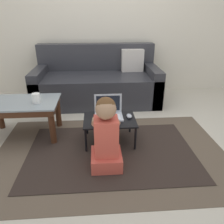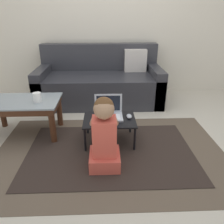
{
  "view_description": "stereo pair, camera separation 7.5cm",
  "coord_description": "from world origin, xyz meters",
  "px_view_note": "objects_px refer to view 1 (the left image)",
  "views": [
    {
      "loc": [
        -0.19,
        -2.19,
        1.37
      ],
      "look_at": [
        -0.03,
        0.02,
        0.35
      ],
      "focal_mm": 35.0,
      "sensor_mm": 36.0,
      "label": 1
    },
    {
      "loc": [
        -0.12,
        -2.2,
        1.37
      ],
      "look_at": [
        -0.03,
        0.02,
        0.35
      ],
      "focal_mm": 35.0,
      "sensor_mm": 36.0,
      "label": 2
    }
  ],
  "objects_px": {
    "person_seated": "(106,136)",
    "computer_mouse": "(129,116)",
    "couch": "(98,83)",
    "laptop_desk": "(110,121)",
    "laptop": "(109,113)",
    "coffee_table": "(22,108)",
    "cup_on_table": "(36,98)"
  },
  "relations": [
    {
      "from": "coffee_table",
      "to": "cup_on_table",
      "type": "distance_m",
      "value": 0.24
    },
    {
      "from": "couch",
      "to": "computer_mouse",
      "type": "bearing_deg",
      "value": -75.62
    },
    {
      "from": "laptop",
      "to": "cup_on_table",
      "type": "height_order",
      "value": "cup_on_table"
    },
    {
      "from": "laptop_desk",
      "to": "laptop",
      "type": "distance_m",
      "value": 0.09
    },
    {
      "from": "coffee_table",
      "to": "laptop_desk",
      "type": "distance_m",
      "value": 1.03
    },
    {
      "from": "computer_mouse",
      "to": "cup_on_table",
      "type": "distance_m",
      "value": 1.06
    },
    {
      "from": "coffee_table",
      "to": "laptop",
      "type": "bearing_deg",
      "value": -9.64
    },
    {
      "from": "person_seated",
      "to": "computer_mouse",
      "type": "bearing_deg",
      "value": 58.3
    },
    {
      "from": "couch",
      "to": "computer_mouse",
      "type": "distance_m",
      "value": 1.35
    },
    {
      "from": "laptop",
      "to": "person_seated",
      "type": "height_order",
      "value": "person_seated"
    },
    {
      "from": "laptop_desk",
      "to": "person_seated",
      "type": "height_order",
      "value": "person_seated"
    },
    {
      "from": "laptop",
      "to": "cup_on_table",
      "type": "xyz_separation_m",
      "value": [
        -0.8,
        0.12,
        0.16
      ]
    },
    {
      "from": "laptop",
      "to": "computer_mouse",
      "type": "xyz_separation_m",
      "value": [
        0.23,
        -0.04,
        -0.02
      ]
    },
    {
      "from": "person_seated",
      "to": "cup_on_table",
      "type": "relative_size",
      "value": 6.48
    },
    {
      "from": "coffee_table",
      "to": "couch",
      "type": "bearing_deg",
      "value": 51.17
    },
    {
      "from": "cup_on_table",
      "to": "laptop_desk",
      "type": "bearing_deg",
      "value": -12.12
    },
    {
      "from": "laptop",
      "to": "cup_on_table",
      "type": "bearing_deg",
      "value": 171.58
    },
    {
      "from": "laptop",
      "to": "computer_mouse",
      "type": "bearing_deg",
      "value": -8.78
    },
    {
      "from": "couch",
      "to": "laptop",
      "type": "bearing_deg",
      "value": -85.21
    },
    {
      "from": "laptop_desk",
      "to": "laptop",
      "type": "xyz_separation_m",
      "value": [
        -0.01,
        0.06,
        0.07
      ]
    },
    {
      "from": "computer_mouse",
      "to": "laptop_desk",
      "type": "bearing_deg",
      "value": -174.85
    },
    {
      "from": "couch",
      "to": "laptop_desk",
      "type": "relative_size",
      "value": 3.41
    },
    {
      "from": "cup_on_table",
      "to": "computer_mouse",
      "type": "bearing_deg",
      "value": -8.5
    },
    {
      "from": "laptop_desk",
      "to": "cup_on_table",
      "type": "distance_m",
      "value": 0.86
    },
    {
      "from": "coffee_table",
      "to": "laptop_desk",
      "type": "height_order",
      "value": "coffee_table"
    },
    {
      "from": "person_seated",
      "to": "cup_on_table",
      "type": "height_order",
      "value": "person_seated"
    },
    {
      "from": "coffee_table",
      "to": "computer_mouse",
      "type": "height_order",
      "value": "coffee_table"
    },
    {
      "from": "laptop",
      "to": "person_seated",
      "type": "relative_size",
      "value": 0.44
    },
    {
      "from": "laptop",
      "to": "person_seated",
      "type": "distance_m",
      "value": 0.49
    },
    {
      "from": "coffee_table",
      "to": "computer_mouse",
      "type": "bearing_deg",
      "value": -9.48
    },
    {
      "from": "laptop",
      "to": "cup_on_table",
      "type": "distance_m",
      "value": 0.83
    },
    {
      "from": "couch",
      "to": "coffee_table",
      "type": "xyz_separation_m",
      "value": [
        -0.89,
        -1.11,
        0.05
      ]
    }
  ]
}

